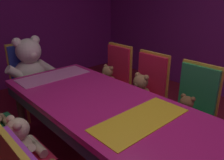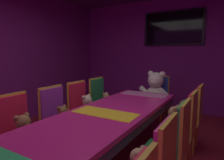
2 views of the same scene
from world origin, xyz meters
name	(u,v)px [view 2 (image 2 of 2)]	position (x,y,z in m)	size (l,w,h in m)	color
wall_back	(173,55)	(0.00, 3.20, 1.40)	(5.20, 0.12, 2.80)	#721E72
banquet_table	(105,120)	(0.00, 0.00, 0.66)	(0.90, 2.97, 0.75)	#C61E72
chair_left_1	(16,128)	(-0.81, -0.59, 0.60)	(0.42, 0.41, 0.98)	red
teddy_left_1	(24,131)	(-0.67, -0.59, 0.60)	(0.27, 0.34, 0.32)	olive
chair_left_2	(55,115)	(-0.81, 0.00, 0.60)	(0.42, 0.41, 0.98)	purple
teddy_left_2	(63,117)	(-0.67, 0.00, 0.58)	(0.23, 0.30, 0.28)	brown
chair_left_3	(80,105)	(-0.82, 0.55, 0.60)	(0.42, 0.41, 0.98)	red
teddy_left_3	(88,106)	(-0.68, 0.55, 0.60)	(0.27, 0.35, 0.33)	beige
chair_left_4	(100,98)	(-0.84, 1.14, 0.60)	(0.42, 0.41, 0.98)	#268C4C
teddy_left_4	(106,101)	(-0.70, 1.14, 0.57)	(0.21, 0.28, 0.26)	tan
chair_right_2	(176,140)	(0.81, 0.02, 0.60)	(0.42, 0.41, 0.98)	#268C4C
teddy_right_2	(162,139)	(0.67, 0.02, 0.57)	(0.21, 0.28, 0.26)	brown
chair_right_3	(186,122)	(0.81, 0.58, 0.60)	(0.42, 0.41, 0.98)	red
teddy_right_3	(174,120)	(0.66, 0.58, 0.60)	(0.27, 0.35, 0.33)	#9E7247
chair_right_4	(194,111)	(0.82, 1.14, 0.60)	(0.42, 0.41, 0.98)	red
teddy_right_4	(184,111)	(0.68, 1.14, 0.58)	(0.24, 0.31, 0.29)	#9E7247
throne_chair	(158,95)	(0.00, 2.03, 0.60)	(0.41, 0.42, 0.98)	#2D47B2
king_teddy_bear	(155,90)	(0.00, 1.86, 0.73)	(0.67, 0.52, 0.63)	silver
wall_tv	(173,28)	(0.00, 3.11, 2.05)	(1.43, 0.06, 0.83)	black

